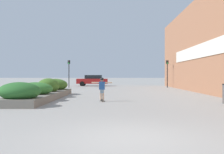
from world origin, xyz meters
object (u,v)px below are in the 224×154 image
(skateboard, at_px, (102,100))
(car_center_left, at_px, (213,80))
(traffic_light_left, at_px, (69,69))
(traffic_light_right, at_px, (167,69))
(car_leftmost, at_px, (93,80))
(skateboarder, at_px, (102,86))

(skateboard, relative_size, car_center_left, 0.18)
(traffic_light_left, height_order, traffic_light_right, same)
(car_leftmost, height_order, car_center_left, car_leftmost)
(skateboarder, relative_size, traffic_light_right, 0.38)
(car_leftmost, distance_m, traffic_light_right, 11.16)
(car_center_left, relative_size, traffic_light_left, 1.29)
(traffic_light_right, bearing_deg, car_leftmost, 153.64)
(skateboard, xyz_separation_m, car_leftmost, (-2.52, 21.63, 0.77))
(skateboarder, distance_m, car_leftmost, 21.78)
(skateboard, relative_size, skateboarder, 0.60)
(skateboard, height_order, car_center_left, car_center_left)
(traffic_light_left, bearing_deg, traffic_light_right, 1.55)
(car_center_left, height_order, traffic_light_right, traffic_light_right)
(car_center_left, bearing_deg, car_leftmost, 97.74)
(traffic_light_left, bearing_deg, skateboard, -72.92)
(skateboard, height_order, car_leftmost, car_leftmost)
(car_leftmost, xyz_separation_m, traffic_light_right, (9.90, -4.91, 1.51))
(traffic_light_left, bearing_deg, car_center_left, 20.21)
(skateboarder, distance_m, traffic_light_right, 18.34)
(car_center_left, bearing_deg, skateboard, 146.37)
(skateboarder, distance_m, traffic_light_left, 17.21)
(car_leftmost, bearing_deg, car_center_left, -82.26)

